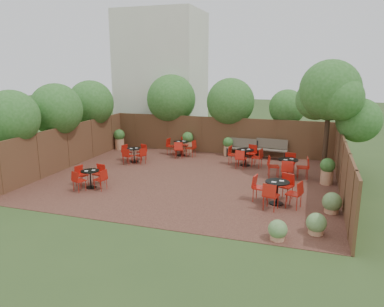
% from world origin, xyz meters
% --- Properties ---
extents(ground, '(80.00, 80.00, 0.00)m').
position_xyz_m(ground, '(0.00, 0.00, 0.00)').
color(ground, '#354F23').
rests_on(ground, ground).
extents(courtyard_paving, '(12.00, 10.00, 0.02)m').
position_xyz_m(courtyard_paving, '(0.00, 0.00, 0.01)').
color(courtyard_paving, '#3C1E18').
rests_on(courtyard_paving, ground).
extents(fence_back, '(12.00, 0.08, 2.00)m').
position_xyz_m(fence_back, '(0.00, 5.00, 1.00)').
color(fence_back, '#4C341C').
rests_on(fence_back, ground).
extents(fence_left, '(0.08, 10.00, 2.00)m').
position_xyz_m(fence_left, '(-6.00, 0.00, 1.00)').
color(fence_left, '#4C341C').
rests_on(fence_left, ground).
extents(fence_right, '(0.08, 10.00, 2.00)m').
position_xyz_m(fence_right, '(6.00, 0.00, 1.00)').
color(fence_right, '#4C341C').
rests_on(fence_right, ground).
extents(neighbour_building, '(5.00, 4.00, 8.00)m').
position_xyz_m(neighbour_building, '(-4.50, 8.00, 4.00)').
color(neighbour_building, silver).
rests_on(neighbour_building, ground).
extents(overhang_foliage, '(15.33, 10.71, 2.80)m').
position_xyz_m(overhang_foliage, '(-2.80, 3.15, 2.73)').
color(overhang_foliage, '#2C6420').
rests_on(overhang_foliage, ground).
extents(courtyard_tree, '(2.65, 2.55, 4.94)m').
position_xyz_m(courtyard_tree, '(5.39, 1.80, 3.58)').
color(courtyard_tree, black).
rests_on(courtyard_tree, courtyard_paving).
extents(park_bench_left, '(1.57, 0.59, 0.95)m').
position_xyz_m(park_bench_left, '(1.36, 4.63, 0.51)').
color(park_bench_left, brown).
rests_on(park_bench_left, courtyard_paving).
extents(park_bench_right, '(1.67, 0.68, 1.01)m').
position_xyz_m(park_bench_right, '(2.90, 4.63, 0.54)').
color(park_bench_right, brown).
rests_on(park_bench_right, courtyard_paving).
extents(bistro_tables, '(9.05, 7.69, 0.95)m').
position_xyz_m(bistro_tables, '(0.75, 0.98, 0.47)').
color(bistro_tables, black).
rests_on(bistro_tables, courtyard_paving).
extents(planters, '(11.77, 4.30, 1.14)m').
position_xyz_m(planters, '(-0.66, 3.65, 0.61)').
color(planters, tan).
rests_on(planters, courtyard_paving).
extents(low_shrubs, '(2.07, 3.10, 0.68)m').
position_xyz_m(low_shrubs, '(5.06, -3.35, 0.32)').
color(low_shrubs, tan).
rests_on(low_shrubs, courtyard_paving).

